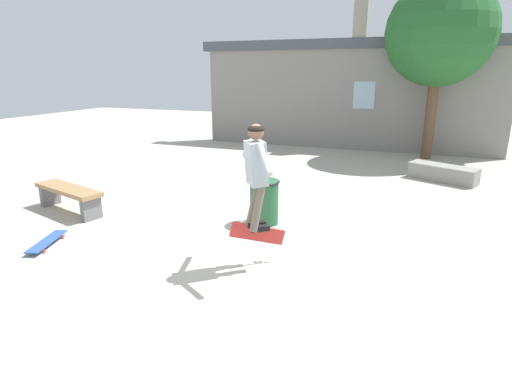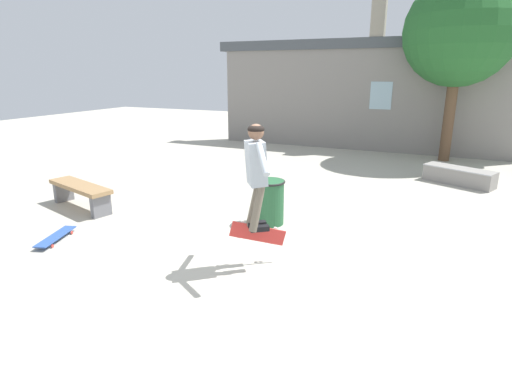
% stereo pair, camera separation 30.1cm
% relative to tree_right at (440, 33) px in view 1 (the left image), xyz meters
% --- Properties ---
extents(ground_plane, '(40.00, 40.00, 0.00)m').
position_rel_tree_right_xyz_m(ground_plane, '(-2.77, -8.63, -3.75)').
color(ground_plane, '#B2AD9E').
extents(building_backdrop, '(10.72, 0.52, 4.99)m').
position_rel_tree_right_xyz_m(building_backdrop, '(-2.76, 0.83, -1.79)').
color(building_backdrop, gray).
rests_on(building_backdrop, ground_plane).
extents(tree_right, '(3.13, 3.13, 5.33)m').
position_rel_tree_right_xyz_m(tree_right, '(0.00, 0.00, 0.00)').
color(tree_right, brown).
rests_on(tree_right, ground_plane).
extents(park_bench, '(1.77, 0.87, 0.50)m').
position_rel_tree_right_xyz_m(park_bench, '(-6.67, -7.92, -3.39)').
color(park_bench, '#99754C').
rests_on(park_bench, ground_plane).
extents(skate_ledge, '(1.66, 1.13, 0.41)m').
position_rel_tree_right_xyz_m(skate_ledge, '(0.31, -2.82, -3.54)').
color(skate_ledge, gray).
rests_on(skate_ledge, ground_plane).
extents(trash_bin, '(0.55, 0.55, 0.80)m').
position_rel_tree_right_xyz_m(trash_bin, '(-2.91, -7.14, -3.32)').
color(trash_bin, '#235633').
rests_on(trash_bin, ground_plane).
extents(skater, '(0.79, 1.02, 1.44)m').
position_rel_tree_right_xyz_m(skater, '(-2.45, -8.75, -2.32)').
color(skater, '#9EA8B2').
extents(skateboard_flipping, '(0.68, 0.50, 0.43)m').
position_rel_tree_right_xyz_m(skateboard_flipping, '(-2.47, -8.66, -3.29)').
color(skateboard_flipping, red).
extents(skateboard_resting, '(0.47, 0.90, 0.08)m').
position_rel_tree_right_xyz_m(skateboard_resting, '(-5.79, -9.27, -3.68)').
color(skateboard_resting, '#2D519E').
rests_on(skateboard_resting, ground_plane).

